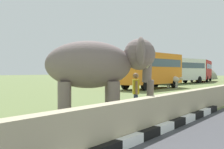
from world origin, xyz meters
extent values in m
cube|color=white|center=(1.00, 3.89, 0.12)|extent=(0.90, 0.20, 0.24)
cube|color=black|center=(1.90, 3.89, 0.12)|extent=(0.90, 0.20, 0.24)
cube|color=white|center=(2.80, 3.89, 0.12)|extent=(0.90, 0.20, 0.24)
cube|color=black|center=(3.70, 3.89, 0.12)|extent=(0.90, 0.20, 0.24)
cube|color=white|center=(4.60, 3.89, 0.12)|extent=(0.90, 0.20, 0.24)
cube|color=black|center=(5.50, 3.89, 0.12)|extent=(0.90, 0.20, 0.24)
cube|color=white|center=(6.40, 3.89, 0.12)|extent=(0.90, 0.20, 0.24)
cube|color=black|center=(7.30, 3.89, 0.12)|extent=(0.90, 0.20, 0.24)
cube|color=tan|center=(2.00, 4.19, 0.50)|extent=(28.00, 0.36, 1.00)
cylinder|color=slate|center=(4.02, 6.70, 0.68)|extent=(0.44, 0.44, 1.37)
cylinder|color=slate|center=(3.37, 6.08, 0.68)|extent=(0.44, 0.44, 1.37)
cylinder|color=slate|center=(2.84, 7.93, 0.68)|extent=(0.44, 0.44, 1.37)
cylinder|color=slate|center=(2.19, 7.31, 0.68)|extent=(0.44, 0.44, 1.37)
ellipsoid|color=slate|center=(3.11, 7.00, 1.96)|extent=(3.30, 3.35, 1.70)
sphere|color=slate|center=(4.40, 5.65, 2.34)|extent=(1.16, 1.16, 1.16)
ellipsoid|color=#D84C8C|center=(4.60, 5.44, 2.49)|extent=(0.71, 0.70, 0.44)
ellipsoid|color=slate|center=(4.86, 6.29, 2.39)|extent=(0.82, 0.80, 1.00)
ellipsoid|color=slate|center=(3.73, 5.22, 2.39)|extent=(0.82, 0.80, 1.00)
cylinder|color=slate|center=(4.60, 5.44, 1.79)|extent=(0.60, 0.59, 1.00)
cylinder|color=slate|center=(4.68, 5.36, 0.99)|extent=(0.41, 0.41, 0.82)
cone|color=beige|center=(4.76, 5.68, 1.89)|extent=(0.51, 0.49, 0.22)
cone|color=beige|center=(4.35, 5.29, 1.89)|extent=(0.51, 0.49, 0.22)
cylinder|color=navy|center=(5.02, 6.20, 0.41)|extent=(0.15, 0.15, 0.82)
cylinder|color=navy|center=(4.86, 6.08, 0.41)|extent=(0.15, 0.15, 0.82)
cube|color=yellow|center=(4.94, 6.14, 1.11)|extent=(0.46, 0.43, 0.58)
cylinder|color=#9E7251|center=(5.14, 6.30, 1.08)|extent=(0.17, 0.16, 0.53)
cylinder|color=#9E7251|center=(4.73, 5.98, 1.08)|extent=(0.14, 0.13, 0.52)
sphere|color=#9E7251|center=(4.94, 6.14, 1.54)|extent=(0.23, 0.23, 0.23)
cube|color=orange|center=(19.55, 13.31, 2.00)|extent=(8.33, 3.27, 3.00)
cube|color=#3F5160|center=(19.55, 13.31, 2.54)|extent=(7.69, 3.25, 0.76)
cylinder|color=black|center=(22.25, 14.21, 0.50)|extent=(1.02, 0.39, 1.00)
cylinder|color=black|center=(22.03, 11.92, 0.50)|extent=(1.02, 0.39, 1.00)
cylinder|color=black|center=(17.07, 14.71, 0.50)|extent=(1.02, 0.39, 1.00)
cylinder|color=black|center=(16.85, 12.42, 0.50)|extent=(1.02, 0.39, 1.00)
cube|color=silver|center=(31.73, 15.31, 2.00)|extent=(10.28, 4.38, 3.00)
cube|color=#3F5160|center=(31.73, 15.31, 2.54)|extent=(9.51, 4.26, 0.76)
cylinder|color=black|center=(35.09, 15.82, 0.50)|extent=(1.04, 0.49, 1.00)
cylinder|color=black|center=(34.64, 13.56, 0.50)|extent=(1.04, 0.49, 1.00)
cylinder|color=black|center=(28.82, 17.05, 0.50)|extent=(1.04, 0.49, 1.00)
cylinder|color=black|center=(28.37, 14.80, 0.50)|extent=(1.04, 0.49, 1.00)
cube|color=#B21E1E|center=(41.27, 15.37, 2.00)|extent=(9.60, 4.32, 3.00)
cube|color=#3F5160|center=(41.27, 15.37, 2.54)|extent=(8.88, 4.21, 0.76)
cylinder|color=black|center=(43.95, 17.10, 0.50)|extent=(1.04, 0.50, 1.00)
cylinder|color=black|center=(44.41, 14.84, 0.50)|extent=(1.04, 0.50, 1.00)
cylinder|color=black|center=(38.12, 15.90, 0.50)|extent=(1.04, 0.50, 1.00)
cylinder|color=black|center=(38.59, 13.65, 0.50)|extent=(1.04, 0.50, 1.00)
cylinder|color=beige|center=(22.04, 11.57, 0.33)|extent=(0.12, 0.12, 0.65)
cylinder|color=beige|center=(21.68, 11.58, 0.33)|extent=(0.12, 0.12, 0.65)
cylinder|color=beige|center=(22.05, 12.47, 0.33)|extent=(0.12, 0.12, 0.65)
cylinder|color=beige|center=(21.69, 12.48, 0.33)|extent=(0.12, 0.12, 0.65)
ellipsoid|color=beige|center=(21.87, 12.02, 0.90)|extent=(0.63, 1.51, 0.66)
ellipsoid|color=beige|center=(21.85, 11.09, 1.00)|extent=(0.27, 0.40, 0.32)
ellipsoid|color=gray|center=(55.00, 29.61, 0.00)|extent=(31.29, 25.03, 10.23)
camera|label=1|loc=(-4.18, 0.58, 1.72)|focal=43.17mm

